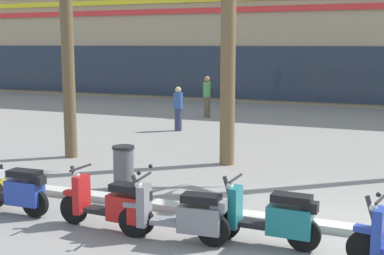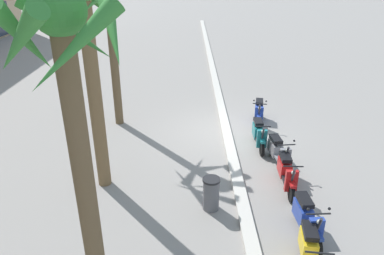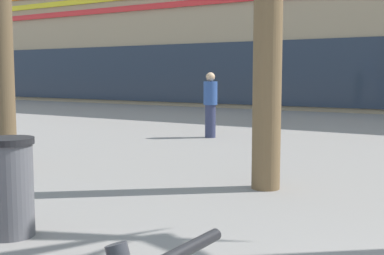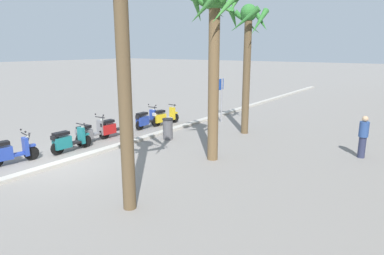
% 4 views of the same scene
% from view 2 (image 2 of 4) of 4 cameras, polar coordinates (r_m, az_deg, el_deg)
% --- Properties ---
extents(ground_plane, '(200.00, 200.00, 0.00)m').
position_cam_2_polar(ground_plane, '(14.33, 5.24, -0.76)').
color(ground_plane, gray).
extents(curb_strip, '(60.00, 0.36, 0.12)m').
position_cam_2_polar(curb_strip, '(14.31, 5.47, -0.54)').
color(curb_strip, '#BCB7AD').
rests_on(curb_strip, ground).
extents(scooter_yellow_far_back, '(1.83, 0.62, 1.04)m').
position_cam_2_polar(scooter_yellow_far_back, '(8.58, 18.32, -18.28)').
color(scooter_yellow_far_back, black).
rests_on(scooter_yellow_far_back, ground).
extents(scooter_blue_mid_rear, '(1.74, 0.56, 1.17)m').
position_cam_2_polar(scooter_blue_mid_rear, '(9.46, 17.75, -13.53)').
color(scooter_blue_mid_rear, black).
rests_on(scooter_blue_mid_rear, ground).
extents(scooter_red_gap_after_mid, '(1.86, 0.56, 1.04)m').
position_cam_2_polar(scooter_red_gap_after_mid, '(11.15, 14.79, -6.82)').
color(scooter_red_gap_after_mid, black).
rests_on(scooter_red_gap_after_mid, ground).
extents(scooter_grey_mid_front, '(1.86, 0.56, 1.17)m').
position_cam_2_polar(scooter_grey_mid_front, '(12.24, 13.53, -3.73)').
color(scooter_grey_mid_front, black).
rests_on(scooter_grey_mid_front, ground).
extents(scooter_teal_last_in_row, '(1.80, 0.56, 1.04)m').
position_cam_2_polar(scooter_teal_last_in_row, '(13.33, 10.59, -0.94)').
color(scooter_teal_last_in_row, black).
rests_on(scooter_teal_last_in_row, ground).
extents(scooter_blue_second_in_line, '(1.71, 0.64, 1.17)m').
position_cam_2_polar(scooter_blue_second_in_line, '(15.30, 10.59, 2.52)').
color(scooter_blue_second_in_line, black).
rests_on(scooter_blue_second_in_line, ground).
extents(palm_tree_far_corner, '(1.98, 2.02, 5.94)m').
position_cam_2_polar(palm_tree_far_corner, '(5.57, -18.72, 4.84)').
color(palm_tree_far_corner, brown).
rests_on(palm_tree_far_corner, ground).
extents(palm_tree_near_sign, '(1.95, 2.05, 6.10)m').
position_cam_2_polar(palm_tree_near_sign, '(9.75, -16.28, 13.91)').
color(palm_tree_near_sign, brown).
rests_on(palm_tree_near_sign, ground).
extents(litter_bin, '(0.48, 0.48, 0.95)m').
position_cam_2_polar(litter_bin, '(9.82, 3.05, -10.44)').
color(litter_bin, '#56565B').
rests_on(litter_bin, ground).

